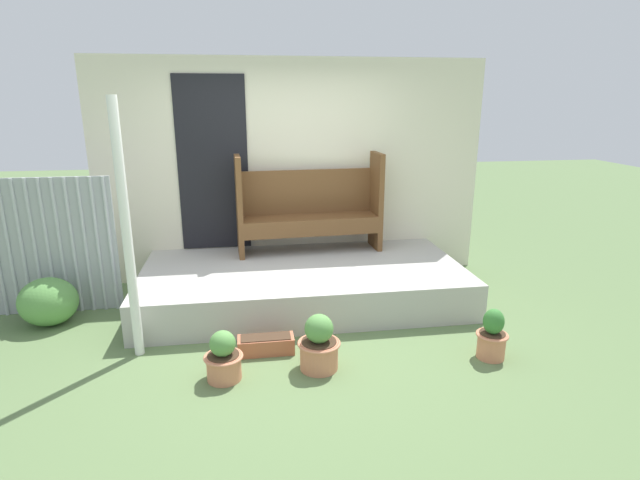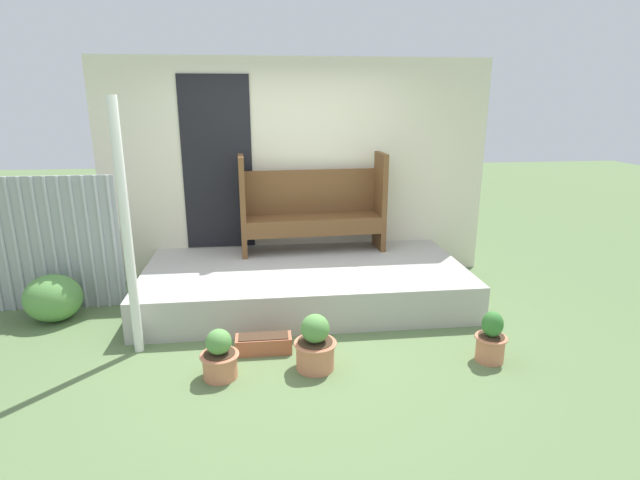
% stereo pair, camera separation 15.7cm
% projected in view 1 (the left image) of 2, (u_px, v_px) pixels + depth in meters
% --- Properties ---
extents(ground_plane, '(24.00, 24.00, 0.00)m').
position_uv_depth(ground_plane, '(298.00, 336.00, 4.66)').
color(ground_plane, '#5B7547').
extents(porch_slab, '(3.42, 1.70, 0.39)m').
position_uv_depth(porch_slab, '(303.00, 284.00, 5.44)').
color(porch_slab, '#B2AFA8').
rests_on(porch_slab, ground_plane).
extents(house_wall, '(4.62, 0.08, 2.60)m').
position_uv_depth(house_wall, '(290.00, 171.00, 5.96)').
color(house_wall, beige).
rests_on(house_wall, ground_plane).
extents(support_post, '(0.08, 0.08, 2.17)m').
position_uv_depth(support_post, '(127.00, 234.00, 4.05)').
color(support_post, white).
rests_on(support_post, ground_plane).
extents(bench, '(1.69, 0.48, 1.14)m').
position_uv_depth(bench, '(309.00, 205.00, 5.81)').
color(bench, brown).
rests_on(bench, porch_slab).
extents(flower_pot_left, '(0.31, 0.31, 0.41)m').
position_uv_depth(flower_pot_left, '(223.00, 358.00, 3.92)').
color(flower_pot_left, tan).
rests_on(flower_pot_left, ground_plane).
extents(flower_pot_middle, '(0.35, 0.35, 0.48)m').
position_uv_depth(flower_pot_middle, '(319.00, 345.00, 4.06)').
color(flower_pot_middle, tan).
rests_on(flower_pot_middle, ground_plane).
extents(flower_pot_right, '(0.27, 0.27, 0.45)m').
position_uv_depth(flower_pot_right, '(492.00, 337.00, 4.24)').
color(flower_pot_right, tan).
rests_on(flower_pot_right, ground_plane).
extents(planter_box_rect, '(0.49, 0.19, 0.15)m').
position_uv_depth(planter_box_rect, '(266.00, 345.00, 4.35)').
color(planter_box_rect, '#B26042').
rests_on(planter_box_rect, ground_plane).
extents(shrub_by_fence, '(0.55, 0.50, 0.47)m').
position_uv_depth(shrub_by_fence, '(48.00, 302.00, 4.86)').
color(shrub_by_fence, '#599347').
rests_on(shrub_by_fence, ground_plane).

